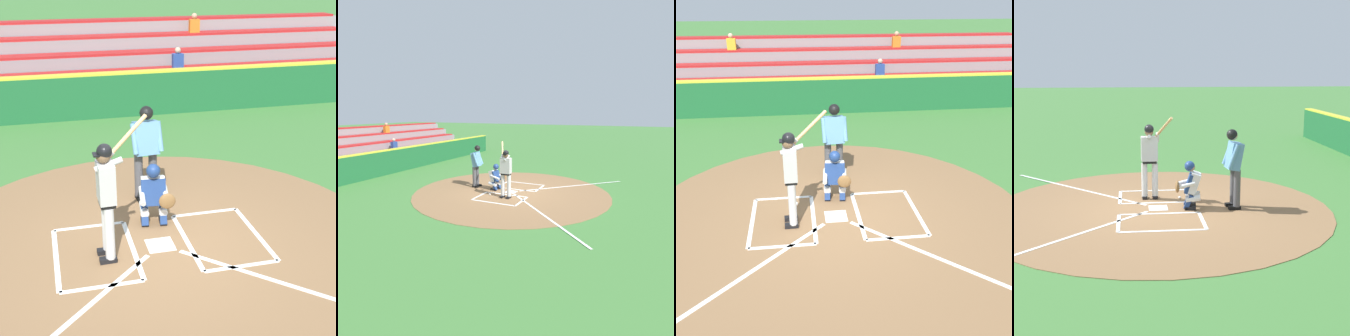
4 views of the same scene
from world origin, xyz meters
TOP-DOWN VIEW (x-y plane):
  - ground_plane at (0.00, 0.00)m, footprint 120.00×120.00m
  - dirt_circle at (0.00, 0.00)m, footprint 8.00×8.00m
  - home_plate_and_chalk at (0.00, 0.88)m, footprint 7.93×4.91m
  - batter at (0.84, 0.15)m, footprint 0.92×0.73m
  - catcher at (-0.07, -0.75)m, footprint 0.59×0.66m
  - plate_umpire at (-0.15, -1.74)m, footprint 0.60×0.45m
  - baseball at (0.78, -0.58)m, footprint 0.07×0.07m
  - backstop_wall at (0.00, -7.50)m, footprint 22.00×0.36m
  - bleacher_stand at (-0.00, -10.76)m, footprint 20.00×4.25m

SIDE VIEW (x-z plane):
  - ground_plane at x=0.00m, z-range 0.00..0.00m
  - dirt_circle at x=0.00m, z-range 0.00..0.01m
  - home_plate_and_chalk at x=0.00m, z-range 0.01..0.02m
  - baseball at x=0.78m, z-range 0.00..0.07m
  - catcher at x=-0.07m, z-range 0.02..1.15m
  - backstop_wall at x=0.00m, z-range 0.00..1.31m
  - bleacher_stand at x=0.00m, z-range -0.42..2.13m
  - plate_umpire at x=-0.15m, z-range 0.14..2.01m
  - batter at x=0.84m, z-range 0.04..2.16m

